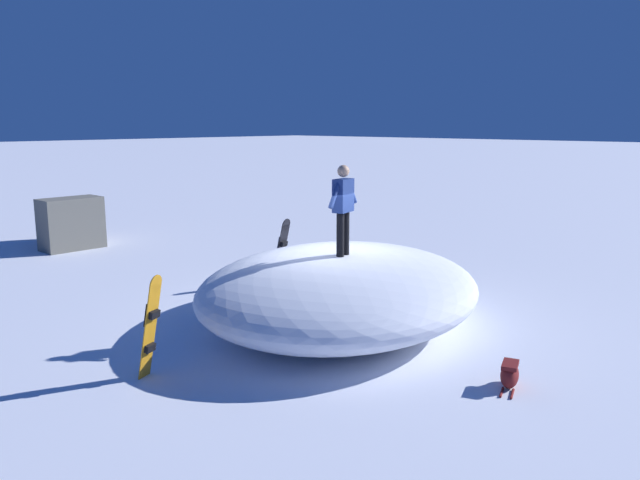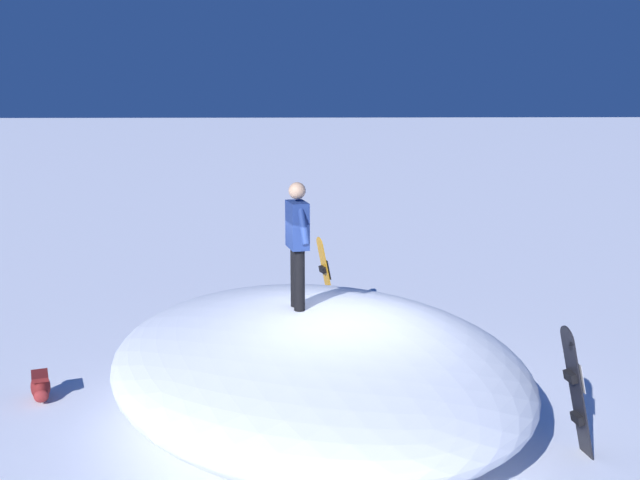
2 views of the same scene
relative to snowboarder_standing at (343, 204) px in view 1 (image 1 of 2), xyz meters
The scene contains 7 objects.
ground 2.42m from the snowboarder_standing, 65.89° to the left, with size 240.00×240.00×0.00m, color white.
snow_mound 1.64m from the snowboarder_standing, 51.83° to the left, with size 6.27×5.07×1.37m, color white.
snowboarder_standing is the anchor object (origin of this frame).
snowboard_primary_upright 3.76m from the snowboarder_standing, 65.01° to the left, with size 0.34×0.43×1.58m.
snowboard_secondary_upright 4.01m from the snowboarder_standing, behind, with size 0.36×0.41×1.60m.
backpack_near 4.10m from the snowboarder_standing, 96.27° to the right, with size 0.70×0.42×0.38m.
rock_outcrop 11.47m from the snowboarder_standing, 88.72° to the left, with size 2.06×2.57×1.55m.
Camera 1 is at (-8.76, -7.89, 3.76)m, focal length 35.11 mm.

